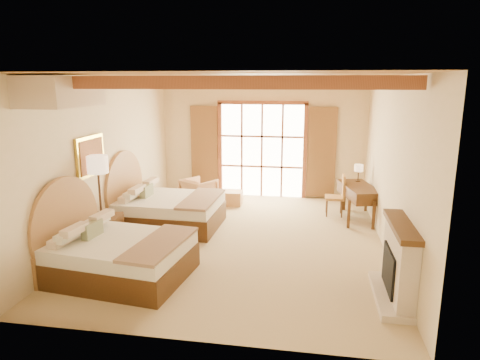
% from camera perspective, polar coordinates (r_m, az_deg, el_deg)
% --- Properties ---
extents(floor, '(7.00, 7.00, 0.00)m').
position_cam_1_polar(floor, '(8.66, 0.18, -7.94)').
color(floor, tan).
rests_on(floor, ground).
extents(wall_back, '(5.50, 0.00, 5.50)m').
position_cam_1_polar(wall_back, '(11.65, 2.98, 5.60)').
color(wall_back, beige).
rests_on(wall_back, ground).
extents(wall_left, '(0.00, 7.00, 7.00)m').
position_cam_1_polar(wall_left, '(9.08, -17.23, 2.93)').
color(wall_left, beige).
rests_on(wall_left, ground).
extents(wall_right, '(0.00, 7.00, 7.00)m').
position_cam_1_polar(wall_right, '(8.25, 19.41, 1.82)').
color(wall_right, beige).
rests_on(wall_right, ground).
extents(ceiling, '(7.00, 7.00, 0.00)m').
position_cam_1_polar(ceiling, '(8.09, 0.20, 13.75)').
color(ceiling, '#A8753A').
rests_on(ceiling, ground).
extents(ceiling_beams, '(5.39, 4.60, 0.18)m').
position_cam_1_polar(ceiling_beams, '(8.09, 0.20, 12.90)').
color(ceiling_beams, '#975233').
rests_on(ceiling_beams, ceiling).
extents(french_doors, '(3.95, 0.08, 2.60)m').
position_cam_1_polar(french_doors, '(11.64, 2.93, 3.86)').
color(french_doors, white).
rests_on(french_doors, ground).
extents(fireplace, '(0.46, 1.40, 1.16)m').
position_cam_1_polar(fireplace, '(6.64, 20.26, -10.73)').
color(fireplace, beige).
rests_on(fireplace, ground).
extents(painting, '(0.06, 0.95, 0.75)m').
position_cam_1_polar(painting, '(8.38, -19.28, 3.03)').
color(painting, gold).
rests_on(painting, wall_left).
extents(canopy_valance, '(0.70, 1.40, 0.45)m').
position_cam_1_polar(canopy_valance, '(7.04, -22.71, 10.85)').
color(canopy_valance, beige).
rests_on(canopy_valance, ceiling).
extents(bed_near, '(2.29, 1.83, 1.39)m').
position_cam_1_polar(bed_near, '(7.28, -16.81, -9.13)').
color(bed_near, '#4A2E12').
rests_on(bed_near, floor).
extents(bed_far, '(2.21, 1.70, 1.43)m').
position_cam_1_polar(bed_far, '(9.47, -10.35, -3.56)').
color(bed_far, '#4A2E12').
rests_on(bed_far, floor).
extents(nightstand, '(0.59, 0.59, 0.64)m').
position_cam_1_polar(nightstand, '(8.52, -17.38, -6.62)').
color(nightstand, '#4A2E12').
rests_on(nightstand, floor).
extents(floor_lamp, '(0.38, 0.38, 1.79)m').
position_cam_1_polar(floor_lamp, '(8.19, -18.40, 1.24)').
color(floor_lamp, '#3A271C').
rests_on(floor_lamp, floor).
extents(armchair, '(1.02, 1.03, 0.69)m').
position_cam_1_polar(armchair, '(10.98, -5.49, -1.58)').
color(armchair, tan).
rests_on(armchair, floor).
extents(ottoman, '(0.49, 0.49, 0.35)m').
position_cam_1_polar(ottoman, '(11.00, -1.00, -2.39)').
color(ottoman, '#A46A46').
rests_on(ottoman, floor).
extents(desk, '(0.95, 1.56, 0.78)m').
position_cam_1_polar(desk, '(10.16, 15.50, -2.75)').
color(desk, '#4A2E12').
rests_on(desk, floor).
extents(desk_chair, '(0.43, 0.43, 0.98)m').
position_cam_1_polar(desk_chair, '(10.34, 12.59, -2.99)').
color(desk_chair, '#B97C4D').
rests_on(desk_chair, floor).
extents(desk_lamp, '(0.20, 0.20, 0.41)m').
position_cam_1_polar(desk_lamp, '(10.45, 15.55, 1.47)').
color(desk_lamp, '#3A271C').
rests_on(desk_lamp, desk).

